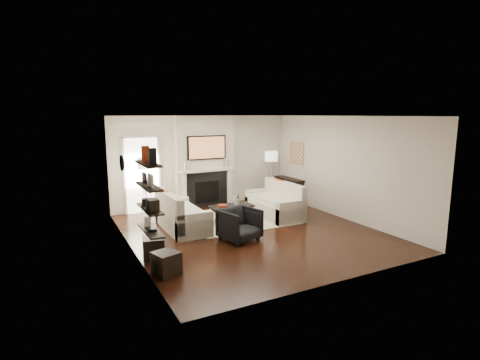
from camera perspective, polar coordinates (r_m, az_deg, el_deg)
name	(u,v)px	position (r m, az deg, el deg)	size (l,w,h in m)	color
room_envelope	(252,175)	(8.61, 1.84, 0.69)	(6.00, 6.00, 6.00)	black
chimney_breast	(205,162)	(11.18, -5.37, 2.81)	(1.80, 0.25, 2.70)	silver
fireplace_surround	(207,190)	(11.19, -5.04, -1.48)	(1.30, 0.02, 1.04)	black
firebox	(207,192)	(11.20, -5.03, -1.84)	(0.75, 0.02, 0.65)	black
mantel_pilaster_l	(184,191)	(10.91, -8.48, -1.69)	(0.12, 0.08, 1.10)	white
mantel_pilaster_r	(229,187)	(11.45, -1.65, -1.04)	(0.12, 0.08, 1.10)	white
mantel_shelf	(207,170)	(11.04, -4.99, 1.52)	(1.70, 0.18, 0.07)	white
tv_body	(207,148)	(10.99, -5.09, 4.94)	(1.20, 0.06, 0.70)	black
tv_screen	(207,148)	(10.96, -5.03, 4.93)	(1.10, 0.01, 0.62)	#BF723F
candlestick_l_tall	(189,165)	(10.83, -7.72, 2.29)	(0.04, 0.04, 0.30)	silver
candlestick_l_short	(185,166)	(10.79, -8.36, 2.09)	(0.04, 0.04, 0.24)	silver
candlestick_r_tall	(224,163)	(11.25, -2.43, 2.66)	(0.04, 0.04, 0.30)	silver
candlestick_r_short	(228,163)	(11.30, -1.83, 2.55)	(0.04, 0.04, 0.24)	silver
hallway_panel	(142,176)	(10.78, -14.71, 0.65)	(0.90, 0.02, 2.10)	white
door_trim_l	(124,177)	(10.67, -17.20, 0.43)	(0.06, 0.06, 2.16)	white
door_trim_r	(159,174)	(10.87, -12.22, 0.83)	(0.06, 0.06, 2.16)	white
door_trim_top	(140,137)	(10.64, -14.94, 6.37)	(1.02, 0.06, 0.06)	white
rug	(239,220)	(9.83, -0.17, -6.16)	(2.60, 2.00, 0.01)	#BCAE9A
loveseat_left_base	(183,221)	(9.17, -8.72, -6.14)	(0.85, 1.80, 0.42)	beige
loveseat_left_back	(169,210)	(9.00, -10.80, -4.44)	(0.18, 1.80, 0.80)	beige
loveseat_left_arm_n	(194,226)	(8.42, -6.95, -6.95)	(0.85, 0.18, 0.60)	beige
loveseat_left_arm_s	(172,209)	(9.90, -10.25, -4.45)	(0.85, 0.18, 0.60)	beige
loveseat_left_cushion	(184,210)	(9.12, -8.47, -4.53)	(0.63, 1.44, 0.10)	beige
pillow_left_orange	(165,199)	(9.23, -11.38, -2.79)	(0.10, 0.42, 0.42)	#AC3515
pillow_left_charcoal	(172,204)	(8.67, -10.27, -3.65)	(0.10, 0.40, 0.40)	black
loveseat_right_base	(274,209)	(10.22, 5.22, -4.38)	(0.85, 1.80, 0.42)	beige
loveseat_right_back	(285,196)	(10.33, 6.82, -2.45)	(0.18, 1.80, 0.80)	beige
loveseat_right_arm_n	(291,212)	(9.55, 7.85, -4.91)	(0.85, 0.18, 0.60)	beige
loveseat_right_arm_s	(259,200)	(10.87, 2.93, -2.99)	(0.85, 0.18, 0.60)	beige
loveseat_right_cushion	(273,200)	(10.14, 5.00, -2.99)	(0.63, 1.44, 0.10)	beige
pillow_right_orange	(279,187)	(10.53, 5.92, -1.06)	(0.10, 0.42, 0.42)	#AC3515
pillow_right_charcoal	(291,191)	(10.05, 7.80, -1.70)	(0.10, 0.40, 0.40)	black
coffee_table	(231,206)	(9.67, -1.34, -4.02)	(1.10, 0.55, 0.04)	black
coffee_leg_nw	(217,219)	(9.33, -3.51, -5.89)	(0.02, 0.02, 0.38)	silver
coffee_leg_ne	(252,214)	(9.76, 1.88, -5.16)	(0.02, 0.02, 0.38)	silver
coffee_leg_sw	(210,214)	(9.72, -4.57, -5.25)	(0.02, 0.02, 0.38)	silver
coffee_leg_se	(244,210)	(10.13, 0.67, -4.59)	(0.02, 0.02, 0.38)	silver
hurricane_glass	(236,200)	(9.70, -0.55, -3.00)	(0.15, 0.15, 0.27)	white
hurricane_candle	(236,202)	(9.71, -0.55, -3.37)	(0.10, 0.10, 0.15)	white
copper_bowl	(222,206)	(9.56, -2.69, -3.92)	(0.26, 0.26, 0.04)	#C14620
armchair	(240,223)	(8.25, -0.05, -6.56)	(0.76, 0.71, 0.78)	black
lamp_left_post	(146,194)	(10.46, -14.09, -2.12)	(0.02, 0.02, 1.20)	silver
lamp_left_shade	(145,163)	(10.32, -14.29, 2.50)	(0.40, 0.40, 0.30)	white
lamp_left_leg_a	(150,194)	(10.48, -13.50, -2.07)	(0.02, 0.02, 1.25)	silver
lamp_left_leg_b	(143,194)	(10.54, -14.50, -2.05)	(0.02, 0.02, 1.25)	silver
lamp_left_leg_c	(145,195)	(10.36, -14.26, -2.25)	(0.02, 0.02, 1.25)	silver
lamp_right_post	(271,183)	(11.84, 4.73, -0.45)	(0.02, 0.02, 1.20)	silver
lamp_right_shade	(271,156)	(11.71, 4.79, 3.64)	(0.40, 0.40, 0.30)	white
lamp_right_leg_a	(274,183)	(11.89, 5.18, -0.41)	(0.02, 0.02, 1.25)	silver
lamp_right_leg_b	(268,183)	(11.89, 4.26, -0.40)	(0.02, 0.02, 1.25)	silver
lamp_right_leg_c	(271,184)	(11.73, 4.75, -0.55)	(0.02, 0.02, 1.25)	silver
console_top	(289,179)	(11.89, 7.50, 0.18)	(0.35, 1.20, 0.04)	black
console_leg_n	(299,194)	(11.53, 9.02, -2.07)	(0.30, 0.04, 0.71)	black
console_leg_s	(279,187)	(12.41, 6.01, -1.14)	(0.30, 0.04, 0.71)	black
wall_art	(297,153)	(11.76, 8.62, 4.08)	(0.03, 0.70, 0.70)	tan
shelf_bottom	(151,230)	(6.90, -13.44, -7.49)	(0.25, 1.00, 0.04)	black
shelf_lower	(150,209)	(6.80, -13.58, -4.27)	(0.25, 1.00, 0.04)	black
shelf_upper	(149,186)	(6.71, -13.72, -0.96)	(0.25, 1.00, 0.04)	black
shelf_top	(148,164)	(6.65, -13.86, 2.43)	(0.25, 1.00, 0.04)	black
decor_magfile_a	(153,157)	(6.30, -13.19, 3.50)	(0.12, 0.10, 0.28)	black
decor_magfile_b	(145,154)	(6.78, -14.22, 3.89)	(0.12, 0.10, 0.28)	#AC3515
decor_frame_a	(151,180)	(6.55, -13.47, -0.07)	(0.04, 0.30, 0.22)	white
decor_frame_b	(144,178)	(7.01, -14.39, 0.36)	(0.04, 0.22, 0.18)	black
decor_wine_rack	(153,205)	(6.56, -13.15, -3.71)	(0.18, 0.25, 0.20)	black
decor_box_small	(146,202)	(7.00, -14.07, -3.22)	(0.15, 0.12, 0.12)	black
decor_books	(152,229)	(6.83, -13.31, -7.32)	(0.14, 0.20, 0.05)	black
decor_box_tall	(147,221)	(7.08, -13.92, -6.16)	(0.10, 0.10, 0.18)	white
clock_rim	(122,163)	(8.50, -17.56, 2.49)	(0.34, 0.34, 0.04)	black
clock_face	(123,163)	(8.50, -17.40, 2.50)	(0.29, 0.29, 0.01)	white
ottoman_near	(153,248)	(7.53, -13.05, -10.00)	(0.40, 0.40, 0.40)	black
ottoman_far	(166,263)	(6.75, -11.16, -12.34)	(0.40, 0.40, 0.40)	black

